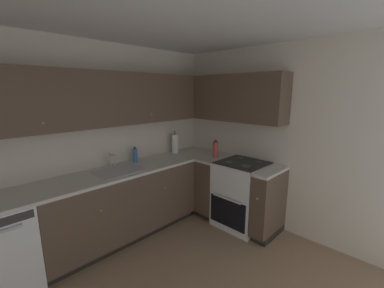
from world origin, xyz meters
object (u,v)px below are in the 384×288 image
(oven_range, at_px, (242,193))
(soap_bottle, at_px, (135,155))
(paper_towel_roll, at_px, (175,144))
(oil_bottle, at_px, (216,149))

(oven_range, height_order, soap_bottle, soap_bottle)
(soap_bottle, bearing_deg, paper_towel_roll, -1.61)
(soap_bottle, relative_size, oil_bottle, 0.85)
(soap_bottle, xyz_separation_m, oil_bottle, (0.97, -0.62, 0.02))
(paper_towel_roll, bearing_deg, soap_bottle, 178.39)
(oven_range, distance_m, soap_bottle, 1.56)
(oven_range, relative_size, paper_towel_roll, 2.93)
(oven_range, bearing_deg, paper_towel_roll, 104.34)
(paper_towel_roll, bearing_deg, oil_bottle, -67.18)
(oven_range, xyz_separation_m, paper_towel_roll, (-0.27, 1.07, 0.59))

